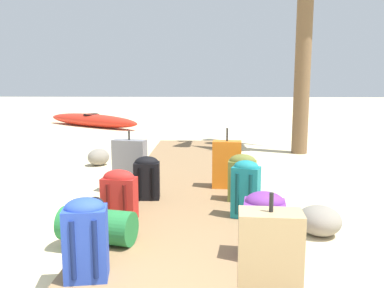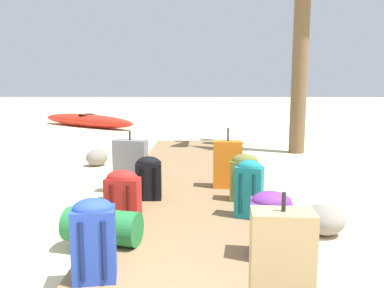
{
  "view_description": "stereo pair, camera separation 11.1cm",
  "coord_description": "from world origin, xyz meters",
  "px_view_note": "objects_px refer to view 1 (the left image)",
  "views": [
    {
      "loc": [
        0.22,
        -1.51,
        1.46
      ],
      "look_at": [
        0.01,
        4.24,
        0.55
      ],
      "focal_mm": 37.92,
      "sensor_mm": 36.0,
      "label": 1
    },
    {
      "loc": [
        0.11,
        -1.51,
        1.46
      ],
      "look_at": [
        0.01,
        4.24,
        0.55
      ],
      "focal_mm": 37.92,
      "sensor_mm": 36.0,
      "label": 2
    }
  ],
  "objects_px": {
    "suitcase_grey": "(130,164)",
    "backpack_black": "(147,177)",
    "suitcase_tan": "(269,269)",
    "backpack_blue": "(86,237)",
    "backpack_olive": "(242,176)",
    "backpack_red": "(119,193)",
    "suitcase_orange": "(227,164)",
    "backpack_purple": "(264,223)",
    "duffel_bag_green": "(97,226)",
    "kayak": "(92,120)",
    "backpack_teal": "(246,188)"
  },
  "relations": [
    {
      "from": "suitcase_grey",
      "to": "backpack_black",
      "type": "bearing_deg",
      "value": -59.88
    },
    {
      "from": "suitcase_tan",
      "to": "suitcase_grey",
      "type": "height_order",
      "value": "suitcase_tan"
    },
    {
      "from": "suitcase_grey",
      "to": "backpack_blue",
      "type": "height_order",
      "value": "suitcase_grey"
    },
    {
      "from": "suitcase_grey",
      "to": "backpack_blue",
      "type": "xyz_separation_m",
      "value": [
        0.16,
        -2.45,
        -0.0
      ]
    },
    {
      "from": "backpack_blue",
      "to": "backpack_olive",
      "type": "bearing_deg",
      "value": 56.89
    },
    {
      "from": "backpack_red",
      "to": "suitcase_orange",
      "type": "bearing_deg",
      "value": 48.18
    },
    {
      "from": "backpack_blue",
      "to": "backpack_purple",
      "type": "distance_m",
      "value": 1.34
    },
    {
      "from": "backpack_olive",
      "to": "backpack_red",
      "type": "bearing_deg",
      "value": -151.66
    },
    {
      "from": "suitcase_tan",
      "to": "backpack_olive",
      "type": "height_order",
      "value": "suitcase_tan"
    },
    {
      "from": "suitcase_tan",
      "to": "suitcase_grey",
      "type": "bearing_deg",
      "value": 114.54
    },
    {
      "from": "duffel_bag_green",
      "to": "kayak",
      "type": "height_order",
      "value": "duffel_bag_green"
    },
    {
      "from": "kayak",
      "to": "backpack_purple",
      "type": "bearing_deg",
      "value": -66.91
    },
    {
      "from": "suitcase_grey",
      "to": "duffel_bag_green",
      "type": "bearing_deg",
      "value": -88.23
    },
    {
      "from": "backpack_blue",
      "to": "backpack_olive",
      "type": "height_order",
      "value": "backpack_blue"
    },
    {
      "from": "backpack_black",
      "to": "backpack_purple",
      "type": "distance_m",
      "value": 1.93
    },
    {
      "from": "backpack_black",
      "to": "backpack_purple",
      "type": "xyz_separation_m",
      "value": [
        1.15,
        -1.55,
        0.01
      ]
    },
    {
      "from": "suitcase_grey",
      "to": "suitcase_tan",
      "type": "bearing_deg",
      "value": -65.46
    },
    {
      "from": "backpack_purple",
      "to": "suitcase_grey",
      "type": "bearing_deg",
      "value": 124.94
    },
    {
      "from": "backpack_red",
      "to": "backpack_teal",
      "type": "height_order",
      "value": "backpack_teal"
    },
    {
      "from": "backpack_purple",
      "to": "backpack_teal",
      "type": "xyz_separation_m",
      "value": [
        -0.05,
        0.95,
        0.03
      ]
    },
    {
      "from": "backpack_purple",
      "to": "suitcase_tan",
      "type": "bearing_deg",
      "value": -96.17
    },
    {
      "from": "duffel_bag_green",
      "to": "kayak",
      "type": "bearing_deg",
      "value": 106.14
    },
    {
      "from": "backpack_purple",
      "to": "kayak",
      "type": "relative_size",
      "value": 0.15
    },
    {
      "from": "backpack_blue",
      "to": "backpack_teal",
      "type": "bearing_deg",
      "value": 47.19
    },
    {
      "from": "backpack_black",
      "to": "backpack_blue",
      "type": "xyz_separation_m",
      "value": [
        -0.14,
        -1.94,
        0.04
      ]
    },
    {
      "from": "backpack_olive",
      "to": "kayak",
      "type": "xyz_separation_m",
      "value": [
        -4.05,
        8.05,
        -0.16
      ]
    },
    {
      "from": "backpack_black",
      "to": "backpack_olive",
      "type": "xyz_separation_m",
      "value": [
        1.11,
        -0.03,
        0.02
      ]
    },
    {
      "from": "suitcase_tan",
      "to": "suitcase_grey",
      "type": "relative_size",
      "value": 1.04
    },
    {
      "from": "suitcase_tan",
      "to": "backpack_black",
      "type": "relative_size",
      "value": 1.53
    },
    {
      "from": "backpack_red",
      "to": "backpack_teal",
      "type": "distance_m",
      "value": 1.27
    },
    {
      "from": "backpack_red",
      "to": "backpack_blue",
      "type": "xyz_separation_m",
      "value": [
        0.03,
        -1.22,
        0.04
      ]
    },
    {
      "from": "backpack_olive",
      "to": "backpack_purple",
      "type": "height_order",
      "value": "backpack_olive"
    },
    {
      "from": "backpack_red",
      "to": "backpack_teal",
      "type": "relative_size",
      "value": 0.86
    },
    {
      "from": "suitcase_grey",
      "to": "backpack_blue",
      "type": "relative_size",
      "value": 1.27
    },
    {
      "from": "suitcase_grey",
      "to": "duffel_bag_green",
      "type": "xyz_separation_m",
      "value": [
        0.06,
        -1.81,
        -0.16
      ]
    },
    {
      "from": "backpack_red",
      "to": "backpack_blue",
      "type": "relative_size",
      "value": 0.87
    },
    {
      "from": "backpack_black",
      "to": "kayak",
      "type": "bearing_deg",
      "value": 110.11
    },
    {
      "from": "backpack_teal",
      "to": "backpack_blue",
      "type": "bearing_deg",
      "value": -132.81
    },
    {
      "from": "suitcase_orange",
      "to": "backpack_purple",
      "type": "distance_m",
      "value": 2.11
    },
    {
      "from": "suitcase_tan",
      "to": "kayak",
      "type": "height_order",
      "value": "suitcase_tan"
    },
    {
      "from": "backpack_black",
      "to": "suitcase_tan",
      "type": "bearing_deg",
      "value": -66.7
    },
    {
      "from": "backpack_red",
      "to": "backpack_olive",
      "type": "height_order",
      "value": "backpack_olive"
    },
    {
      "from": "suitcase_grey",
      "to": "backpack_purple",
      "type": "bearing_deg",
      "value": -55.06
    },
    {
      "from": "suitcase_grey",
      "to": "backpack_red",
      "type": "bearing_deg",
      "value": -84.13
    },
    {
      "from": "suitcase_tan",
      "to": "backpack_blue",
      "type": "relative_size",
      "value": 1.33
    },
    {
      "from": "suitcase_grey",
      "to": "backpack_purple",
      "type": "relative_size",
      "value": 1.4
    },
    {
      "from": "backpack_olive",
      "to": "suitcase_tan",
      "type": "bearing_deg",
      "value": -91.36
    },
    {
      "from": "suitcase_tan",
      "to": "suitcase_grey",
      "type": "distance_m",
      "value": 3.24
    },
    {
      "from": "backpack_blue",
      "to": "backpack_teal",
      "type": "xyz_separation_m",
      "value": [
        1.23,
        1.33,
        0.0
      ]
    },
    {
      "from": "suitcase_orange",
      "to": "backpack_olive",
      "type": "distance_m",
      "value": 0.59
    }
  ]
}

